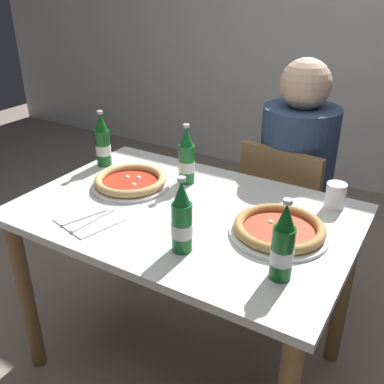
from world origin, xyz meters
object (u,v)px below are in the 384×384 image
Objects in this scene: chair_behind_table at (286,216)px; pizza_margherita_near at (279,229)px; beer_bottle_center at (187,159)px; beer_bottle_right at (182,220)px; diner_seated at (293,193)px; paper_cup at (335,196)px; pizza_marinara_far at (131,182)px; napkin_with_cutlery at (89,220)px; beer_bottle_left at (103,143)px; beer_bottle_extra at (283,246)px; dining_table_main at (185,236)px.

chair_behind_table reaches higher than pizza_margherita_near.
beer_bottle_center and beer_bottle_right have the same top height.
beer_bottle_center is (-0.31, -0.46, 0.27)m from diner_seated.
diner_seated is at bearing 126.03° from paper_cup.
beer_bottle_right is 2.60× the size of paper_cup.
beer_bottle_center is at bearing -170.76° from paper_cup.
pizza_marinara_far is 0.30m from napkin_with_cutlery.
napkin_with_cutlery is at bearing 69.91° from chair_behind_table.
diner_seated is 5.53× the size of napkin_with_cutlery.
diner_seated reaches higher than chair_behind_table.
diner_seated reaches higher than pizza_margherita_near.
napkin_with_cutlery is at bearing -177.94° from beer_bottle_right.
pizza_margherita_near and pizza_marinara_far have the same top height.
beer_bottle_left is 1.00m from paper_cup.
napkin_with_cutlery is at bearing -176.79° from beer_bottle_extra.
diner_seated reaches higher than beer_bottle_left.
pizza_marinara_far is at bearing 146.45° from beer_bottle_right.
napkin_with_cutlery is at bearing -116.10° from diner_seated.
beer_bottle_extra is 0.69m from napkin_with_cutlery.
paper_cup is (0.10, 0.28, 0.03)m from pizza_margherita_near.
diner_seated reaches higher than beer_bottle_extra.
pizza_marinara_far is at bearing 176.31° from pizza_margherita_near.
paper_cup is at bearing 7.17° from beer_bottle_left.
beer_bottle_right is (-0.06, -0.83, 0.37)m from chair_behind_table.
dining_table_main is 0.66m from chair_behind_table.
diner_seated is 3.71× the size of pizza_margherita_near.
diner_seated is 4.89× the size of beer_bottle_left.
beer_bottle_center is 0.47m from napkin_with_cutlery.
beer_bottle_right reaches higher than paper_cup.
chair_behind_table is 0.79m from pizza_marinara_far.
beer_bottle_center is (-0.47, 0.19, 0.08)m from pizza_margherita_near.
beer_bottle_center is 0.68m from beer_bottle_extra.
paper_cup is (0.99, 0.12, -0.06)m from beer_bottle_left.
beer_bottle_right is 0.31m from beer_bottle_extra.
beer_bottle_left is (-0.72, -0.44, 0.37)m from chair_behind_table.
pizza_margherita_near is (0.17, -0.60, 0.29)m from chair_behind_table.
beer_bottle_center reaches higher than paper_cup.
paper_cup is (0.27, -0.31, 0.32)m from chair_behind_table.
beer_bottle_extra is (0.55, -0.40, 0.00)m from beer_bottle_center.
pizza_marinara_far is (-0.64, 0.04, 0.00)m from pizza_margherita_near.
dining_table_main is at bearing 155.62° from beer_bottle_extra.
diner_seated reaches higher than pizza_marinara_far.
dining_table_main is at bearing -17.99° from beer_bottle_left.
paper_cup is (0.33, 0.52, -0.06)m from beer_bottle_right.
beer_bottle_left and beer_bottle_center have the same top height.
paper_cup reaches higher than dining_table_main.
chair_behind_table is at bearing 49.39° from pizza_marinara_far.
beer_bottle_left is 1.00× the size of beer_bottle_right.
dining_table_main is 0.34m from beer_bottle_right.
pizza_marinara_far reaches higher than dining_table_main.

